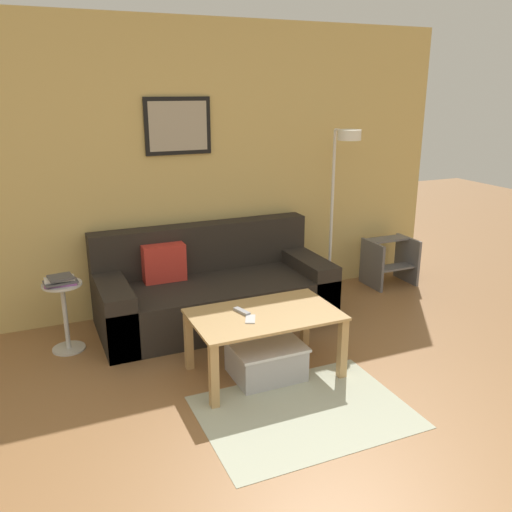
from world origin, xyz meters
name	(u,v)px	position (x,y,z in m)	size (l,w,h in m)	color
wall_back	(163,171)	(0.00, 3.21, 1.28)	(5.60, 0.09, 2.55)	#D6B76B
area_rug	(305,412)	(0.33, 1.15, 0.00)	(1.31, 0.94, 0.01)	#B2B79E
couch	(213,291)	(0.28, 2.75, 0.27)	(1.99, 0.89, 0.81)	#28231E
coffee_table	(265,324)	(0.31, 1.72, 0.38)	(1.03, 0.63, 0.46)	tan
storage_bin	(266,359)	(0.30, 1.67, 0.13)	(0.50, 0.43, 0.25)	#B2B2B7
floor_lamp	(342,181)	(1.53, 2.72, 1.16)	(0.23, 0.45, 1.63)	white
side_table	(65,311)	(-0.96, 2.66, 0.33)	(0.30, 0.30, 0.55)	silver
book_stack	(60,280)	(-0.97, 2.65, 0.59)	(0.25, 0.19, 0.07)	#8C4C93
remote_control	(242,311)	(0.16, 1.79, 0.47)	(0.04, 0.15, 0.02)	#99999E
cell_phone	(250,319)	(0.17, 1.66, 0.47)	(0.07, 0.14, 0.01)	silver
step_stool	(390,260)	(2.27, 2.89, 0.26)	(0.48, 0.38, 0.48)	slate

